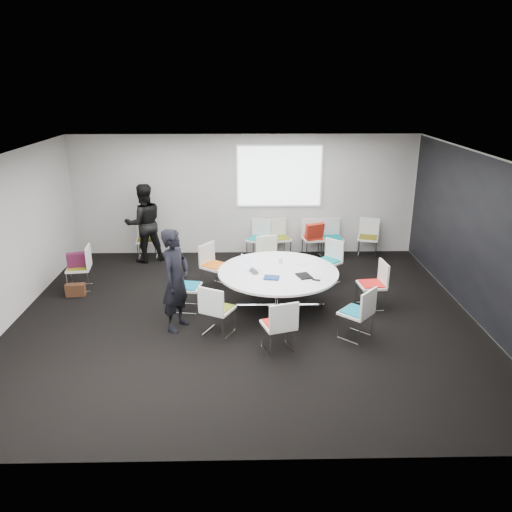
{
  "coord_description": "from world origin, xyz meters",
  "views": [
    {
      "loc": [
        0.03,
        -7.92,
        3.96
      ],
      "look_at": [
        0.2,
        0.4,
        1.0
      ],
      "focal_mm": 35.0,
      "sensor_mm": 36.0,
      "label": 1
    }
  ],
  "objects_px": {
    "chair_ring_d": "(215,274)",
    "cup": "(280,260)",
    "chair_ring_h": "(356,322)",
    "chair_back_a": "(258,246)",
    "person_back": "(144,223)",
    "maroon_bag": "(78,260)",
    "conference_table": "(278,281)",
    "chair_back_d": "(332,245)",
    "chair_back_e": "(367,245)",
    "chair_ring_e": "(187,295)",
    "brown_bag": "(76,290)",
    "person_main": "(176,280)",
    "laptop": "(255,271)",
    "chair_back_c": "(313,246)",
    "chair_ring_a": "(371,294)",
    "chair_back_b": "(279,245)",
    "chair_ring_f": "(218,319)",
    "chair_ring_g": "(279,335)",
    "chair_person_back": "(147,247)",
    "chair_spare_left": "(80,276)",
    "chair_ring_c": "(269,266)",
    "chair_ring_b": "(327,270)"
  },
  "relations": [
    {
      "from": "chair_back_a",
      "to": "brown_bag",
      "type": "relative_size",
      "value": 2.44
    },
    {
      "from": "conference_table",
      "to": "chair_back_c",
      "type": "bearing_deg",
      "value": 70.39
    },
    {
      "from": "chair_ring_f",
      "to": "chair_back_d",
      "type": "relative_size",
      "value": 1.0
    },
    {
      "from": "chair_ring_b",
      "to": "chair_back_a",
      "type": "relative_size",
      "value": 1.0
    },
    {
      "from": "chair_back_a",
      "to": "chair_ring_h",
      "type": "bearing_deg",
      "value": 133.63
    },
    {
      "from": "conference_table",
      "to": "chair_ring_g",
      "type": "xyz_separation_m",
      "value": [
        -0.08,
        -1.53,
        -0.26
      ]
    },
    {
      "from": "chair_ring_c",
      "to": "chair_back_b",
      "type": "xyz_separation_m",
      "value": [
        0.3,
        1.37,
        0.0
      ]
    },
    {
      "from": "chair_back_b",
      "to": "chair_person_back",
      "type": "distance_m",
      "value": 3.08
    },
    {
      "from": "chair_ring_d",
      "to": "cup",
      "type": "relative_size",
      "value": 9.78
    },
    {
      "from": "chair_back_c",
      "to": "cup",
      "type": "distance_m",
      "value": 2.59
    },
    {
      "from": "chair_ring_g",
      "to": "chair_ring_h",
      "type": "height_order",
      "value": "same"
    },
    {
      "from": "chair_back_b",
      "to": "person_main",
      "type": "relative_size",
      "value": 0.51
    },
    {
      "from": "person_back",
      "to": "cup",
      "type": "relative_size",
      "value": 19.87
    },
    {
      "from": "chair_person_back",
      "to": "chair_ring_c",
      "type": "bearing_deg",
      "value": 148.63
    },
    {
      "from": "chair_ring_f",
      "to": "chair_person_back",
      "type": "relative_size",
      "value": 1.0
    },
    {
      "from": "chair_ring_h",
      "to": "chair_spare_left",
      "type": "height_order",
      "value": "same"
    },
    {
      "from": "chair_person_back",
      "to": "cup",
      "type": "distance_m",
      "value": 3.79
    },
    {
      "from": "chair_ring_h",
      "to": "person_main",
      "type": "bearing_deg",
      "value": 124.3
    },
    {
      "from": "person_main",
      "to": "laptop",
      "type": "distance_m",
      "value": 1.5
    },
    {
      "from": "chair_ring_a",
      "to": "chair_back_c",
      "type": "height_order",
      "value": "same"
    },
    {
      "from": "chair_back_d",
      "to": "brown_bag",
      "type": "xyz_separation_m",
      "value": [
        -5.32,
        -2.17,
        -0.16
      ]
    },
    {
      "from": "chair_ring_g",
      "to": "chair_back_e",
      "type": "bearing_deg",
      "value": 43.38
    },
    {
      "from": "chair_ring_d",
      "to": "chair_ring_f",
      "type": "bearing_deg",
      "value": 41.21
    },
    {
      "from": "chair_back_c",
      "to": "chair_back_e",
      "type": "distance_m",
      "value": 1.3
    },
    {
      "from": "chair_back_d",
      "to": "chair_back_e",
      "type": "bearing_deg",
      "value": 172.22
    },
    {
      "from": "conference_table",
      "to": "person_back",
      "type": "distance_m",
      "value": 3.89
    },
    {
      "from": "chair_back_a",
      "to": "maroon_bag",
      "type": "distance_m",
      "value": 4.03
    },
    {
      "from": "chair_ring_a",
      "to": "chair_ring_c",
      "type": "bearing_deg",
      "value": 45.51
    },
    {
      "from": "chair_back_a",
      "to": "chair_person_back",
      "type": "height_order",
      "value": "same"
    },
    {
      "from": "chair_ring_e",
      "to": "chair_ring_g",
      "type": "bearing_deg",
      "value": 55.01
    },
    {
      "from": "chair_back_e",
      "to": "chair_person_back",
      "type": "relative_size",
      "value": 1.0
    },
    {
      "from": "chair_back_a",
      "to": "chair_back_e",
      "type": "distance_m",
      "value": 2.58
    },
    {
      "from": "cup",
      "to": "maroon_bag",
      "type": "bearing_deg",
      "value": 172.1
    },
    {
      "from": "conference_table",
      "to": "chair_ring_h",
      "type": "xyz_separation_m",
      "value": [
        1.19,
        -1.13,
        -0.26
      ]
    },
    {
      "from": "person_main",
      "to": "conference_table",
      "type": "bearing_deg",
      "value": -44.34
    },
    {
      "from": "chair_back_b",
      "to": "cup",
      "type": "xyz_separation_m",
      "value": [
        -0.14,
        -2.39,
        0.5
      ]
    },
    {
      "from": "chair_back_e",
      "to": "person_back",
      "type": "xyz_separation_m",
      "value": [
        -5.16,
        -0.2,
        0.62
      ]
    },
    {
      "from": "chair_back_d",
      "to": "cup",
      "type": "height_order",
      "value": "chair_back_d"
    },
    {
      "from": "chair_back_a",
      "to": "chair_back_b",
      "type": "xyz_separation_m",
      "value": [
        0.49,
        0.04,
        0.0
      ]
    },
    {
      "from": "chair_ring_h",
      "to": "brown_bag",
      "type": "xyz_separation_m",
      "value": [
        -5.06,
        1.77,
        -0.16
      ]
    },
    {
      "from": "chair_back_a",
      "to": "chair_spare_left",
      "type": "xyz_separation_m",
      "value": [
        -3.57,
        -1.8,
        0.0
      ]
    },
    {
      "from": "chair_ring_c",
      "to": "chair_spare_left",
      "type": "distance_m",
      "value": 3.8
    },
    {
      "from": "person_main",
      "to": "maroon_bag",
      "type": "height_order",
      "value": "person_main"
    },
    {
      "from": "chair_ring_d",
      "to": "chair_ring_e",
      "type": "relative_size",
      "value": 1.0
    },
    {
      "from": "person_main",
      "to": "brown_bag",
      "type": "height_order",
      "value": "person_main"
    },
    {
      "from": "chair_ring_f",
      "to": "chair_ring_h",
      "type": "height_order",
      "value": "same"
    },
    {
      "from": "chair_ring_e",
      "to": "brown_bag",
      "type": "xyz_separation_m",
      "value": [
        -2.23,
        0.66,
        -0.16
      ]
    },
    {
      "from": "chair_ring_a",
      "to": "maroon_bag",
      "type": "bearing_deg",
      "value": 74.36
    },
    {
      "from": "chair_ring_h",
      "to": "chair_back_a",
      "type": "height_order",
      "value": "same"
    },
    {
      "from": "person_back",
      "to": "maroon_bag",
      "type": "bearing_deg",
      "value": 34.82
    }
  ]
}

